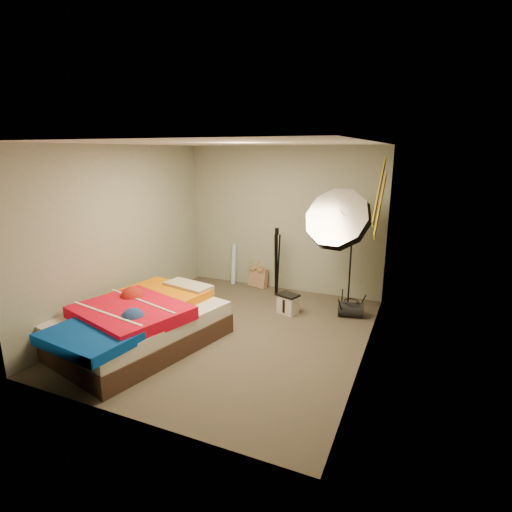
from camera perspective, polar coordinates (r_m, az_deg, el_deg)
The scene contains 15 objects.
floor at distance 5.58m, azimuth -3.45°, elevation -10.84°, with size 4.00×4.00×0.00m, color #4A4336.
ceiling at distance 5.03m, azimuth -3.90°, elevation 15.78°, with size 4.00×4.00×0.00m, color silver.
wall_back at distance 6.97m, azimuth 3.82°, elevation 5.18°, with size 3.50×3.50×0.00m, color gray.
wall_front at distance 3.57m, azimuth -18.38°, elevation -4.98°, with size 3.50×3.50×0.00m, color gray.
wall_left at distance 6.14m, azimuth -18.41°, elevation 3.14°, with size 4.00×4.00×0.00m, color gray.
wall_right at distance 4.66m, azimuth 15.93°, elevation -0.21°, with size 4.00×4.00×0.00m, color gray.
tote_bag at distance 7.28m, azimuth 0.31°, elevation -3.05°, with size 0.36×0.11×0.36m, color tan.
wrapping_roll at distance 7.42m, azimuth -3.21°, elevation -1.21°, with size 0.08×0.08×0.73m, color #6A9DD3.
camera_case at distance 6.15m, azimuth 4.59°, elevation -6.91°, with size 0.28×0.20×0.28m, color beige.
duffel_bag at distance 6.18m, azimuth 13.35°, elevation -7.44°, with size 0.22×0.22×0.37m, color black.
wall_stripe_upper at distance 5.13m, azimuth 17.19°, elevation 9.00°, with size 0.02×1.10×0.10m, color gold.
wall_stripe_lower at distance 5.40m, azimuth 17.33°, elevation 7.10°, with size 0.02×1.10×0.10m, color gold.
bed at distance 5.32m, azimuth -16.29°, elevation -9.23°, with size 1.84×2.38×0.59m.
photo_umbrella at distance 5.82m, azimuth 11.75°, elevation 4.90°, with size 1.24×0.97×2.01m.
camera_tripod at distance 6.73m, azimuth 2.96°, elevation -0.18°, with size 0.08×0.08×1.17m.
Camera 1 is at (2.29, -4.48, 2.41)m, focal length 28.00 mm.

